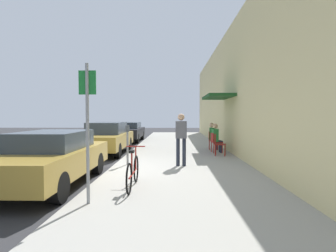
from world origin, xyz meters
TOP-DOWN VIEW (x-y plane):
  - ground_plane at (0.00, 0.00)m, footprint 60.00×60.00m
  - sidewalk_slab at (2.25, 2.00)m, footprint 4.50×32.00m
  - building_facade at (4.65, 2.01)m, footprint 1.40×32.00m
  - parked_car_0 at (-1.10, -1.60)m, footprint 1.80×4.40m
  - parked_car_1 at (-1.10, 4.08)m, footprint 1.80×4.40m
  - parked_car_2 at (-1.10, 9.96)m, footprint 1.80×4.40m
  - parking_meter at (0.45, 0.66)m, footprint 0.12×0.10m
  - street_sign at (0.40, -3.35)m, footprint 0.32×0.06m
  - bicycle_0 at (1.07, -2.23)m, footprint 0.46×1.71m
  - cafe_chair_0 at (3.82, 2.76)m, footprint 0.52×0.52m
  - cafe_chair_1 at (3.82, 3.63)m, footprint 0.50×0.50m
  - seated_patron_1 at (3.88, 3.63)m, footprint 0.46×0.40m
  - cafe_chair_2 at (3.82, 4.69)m, footprint 0.49×0.49m
  - seated_patron_2 at (3.88, 4.69)m, footprint 0.46×0.40m
  - pedestrian_standing at (2.23, 0.47)m, footprint 0.36×0.22m

SIDE VIEW (x-z plane):
  - ground_plane at x=0.00m, z-range 0.00..0.00m
  - sidewalk_slab at x=2.25m, z-range 0.00..0.12m
  - bicycle_0 at x=1.07m, z-range 0.03..0.93m
  - cafe_chair_0 at x=3.82m, z-range 0.19..1.06m
  - cafe_chair_1 at x=3.82m, z-range 0.19..1.06m
  - cafe_chair_2 at x=3.82m, z-range 0.19..1.06m
  - parked_car_2 at x=-1.10m, z-range 0.04..1.34m
  - parked_car_0 at x=-1.10m, z-range 0.03..1.39m
  - parked_car_1 at x=-1.10m, z-range 0.02..1.46m
  - seated_patron_1 at x=3.88m, z-range 0.17..1.46m
  - seated_patron_2 at x=3.88m, z-range 0.17..1.46m
  - parking_meter at x=0.45m, z-range 0.23..1.55m
  - pedestrian_standing at x=2.23m, z-range 0.27..1.97m
  - street_sign at x=0.40m, z-range 0.34..2.94m
  - building_facade at x=4.65m, z-range 0.00..5.76m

